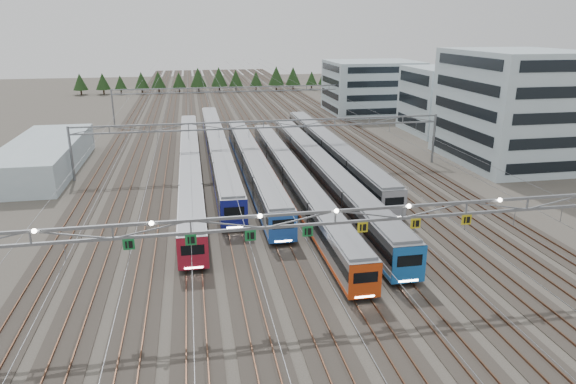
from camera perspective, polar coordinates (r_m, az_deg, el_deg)
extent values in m
plane|color=#47423A|center=(43.63, 5.01, -11.77)|extent=(400.00, 400.00, 0.00)
cube|color=#2D2823|center=(138.45, -6.25, 9.01)|extent=(54.00, 260.00, 0.08)
cube|color=brown|center=(138.81, -16.89, 8.41)|extent=(0.08, 260.00, 0.16)
cube|color=brown|center=(142.67, 4.13, 9.38)|extent=(0.08, 260.00, 0.16)
cube|color=brown|center=(138.37, -6.55, 9.04)|extent=(0.08, 260.00, 0.16)
cube|color=brown|center=(138.49, -5.95, 9.07)|extent=(0.08, 260.00, 0.16)
cube|color=black|center=(78.04, -10.74, 1.97)|extent=(2.37, 63.40, 0.36)
cube|color=#A8ABB0|center=(77.59, -10.82, 3.20)|extent=(2.78, 64.69, 3.13)
cube|color=black|center=(77.49, -10.83, 3.47)|extent=(2.84, 64.37, 0.94)
cube|color=#A4192D|center=(77.93, -10.76, 2.26)|extent=(2.83, 64.37, 0.35)
cube|color=slate|center=(77.19, -10.89, 4.39)|extent=(2.50, 63.40, 0.25)
cube|color=#A4192D|center=(47.04, -10.52, -6.75)|extent=(2.80, 0.12, 3.13)
cube|color=black|center=(46.86, -10.55, -6.35)|extent=(2.09, 0.10, 0.94)
cube|color=white|center=(47.57, -10.42, -8.28)|extent=(1.67, 0.06, 0.15)
cube|color=black|center=(86.82, -7.82, 3.76)|extent=(2.48, 63.43, 0.38)
cube|color=#A8ABB0|center=(86.39, -7.87, 4.93)|extent=(2.92, 64.73, 3.28)
cube|color=black|center=(86.30, -7.89, 5.19)|extent=(2.98, 64.40, 0.99)
cube|color=navy|center=(86.71, -7.84, 4.04)|extent=(2.97, 64.40, 0.36)
cube|color=slate|center=(86.01, -7.92, 6.06)|extent=(2.63, 63.43, 0.26)
cube|color=navy|center=(55.44, -5.99, -2.52)|extent=(2.94, 0.12, 3.28)
cube|color=black|center=(55.27, -6.00, -2.15)|extent=(2.19, 0.10, 0.99)
cube|color=white|center=(55.90, -5.94, -3.92)|extent=(1.75, 0.06, 0.16)
cube|color=black|center=(76.22, -3.95, 1.87)|extent=(2.50, 50.27, 0.38)
cube|color=#A8ABB0|center=(75.73, -3.98, 3.20)|extent=(2.94, 51.29, 3.30)
cube|color=black|center=(75.63, -3.99, 3.49)|extent=(3.00, 51.04, 1.00)
cube|color=blue|center=(76.10, -3.96, 2.19)|extent=(2.99, 51.04, 0.37)
cube|color=slate|center=(75.30, -4.01, 4.49)|extent=(2.64, 50.27, 0.26)
cube|color=blue|center=(51.65, -0.55, -3.98)|extent=(2.96, 0.12, 3.30)
cube|color=black|center=(51.48, -0.54, -3.59)|extent=(2.20, 0.10, 1.00)
cube|color=white|center=(52.16, -0.53, -5.48)|extent=(1.76, 0.06, 0.16)
cube|color=black|center=(69.40, 0.53, 0.26)|extent=(2.33, 58.51, 0.35)
cube|color=#A8ABB0|center=(68.89, 0.54, 1.61)|extent=(2.74, 59.71, 3.08)
cube|color=black|center=(68.79, 0.54, 1.91)|extent=(2.80, 59.41, 0.93)
cube|color=#D34112|center=(69.27, 0.53, 0.58)|extent=(2.79, 59.41, 0.34)
cube|color=slate|center=(68.44, 0.54, 2.93)|extent=(2.47, 58.51, 0.24)
cube|color=#D34112|center=(42.11, 8.58, -9.80)|extent=(2.76, 0.12, 3.08)
cube|color=black|center=(41.91, 8.62, -9.37)|extent=(2.05, 0.10, 0.93)
cube|color=white|center=(42.70, 8.52, -11.43)|extent=(1.64, 0.06, 0.15)
cube|color=black|center=(72.32, 3.70, 0.98)|extent=(2.56, 59.15, 0.39)
cube|color=#A8ABB0|center=(71.79, 3.73, 2.41)|extent=(3.01, 60.36, 3.39)
cube|color=black|center=(71.68, 3.74, 2.72)|extent=(3.07, 60.05, 1.02)
cube|color=blue|center=(72.19, 3.71, 1.32)|extent=(3.06, 60.05, 0.38)
cube|color=slate|center=(71.32, 3.76, 3.80)|extent=(2.71, 59.15, 0.27)
cube|color=blue|center=(45.06, 13.31, -7.88)|extent=(3.03, 0.12, 3.39)
cube|color=black|center=(44.86, 13.37, -7.43)|extent=(2.26, 0.10, 1.02)
cube|color=white|center=(45.67, 13.21, -9.58)|extent=(1.81, 0.06, 0.16)
cube|color=black|center=(84.34, 4.71, 3.45)|extent=(2.56, 53.54, 0.39)
cube|color=#A8ABB0|center=(83.89, 4.74, 4.69)|extent=(3.01, 54.63, 3.38)
cube|color=black|center=(83.79, 4.75, 4.96)|extent=(3.07, 54.36, 1.02)
cube|color=#9497A2|center=(84.23, 4.72, 3.75)|extent=(3.06, 54.36, 0.38)
cube|color=slate|center=(83.49, 4.77, 5.89)|extent=(2.71, 53.54, 0.27)
cube|color=#9497A2|center=(59.10, 11.70, -1.42)|extent=(3.03, 0.12, 3.38)
cube|color=black|center=(58.94, 11.74, -1.06)|extent=(2.26, 0.10, 1.02)
cube|color=white|center=(59.55, 11.64, -2.78)|extent=(1.81, 0.06, 0.16)
cube|color=gray|center=(40.33, 5.31, -2.11)|extent=(56.00, 0.22, 0.22)
cube|color=gray|center=(40.68, 5.27, -3.43)|extent=(56.00, 0.22, 0.22)
cube|color=#177335|center=(39.67, -17.28, -5.58)|extent=(0.85, 0.06, 0.85)
cube|color=#177335|center=(39.34, -10.74, -5.25)|extent=(0.85, 0.06, 0.85)
cube|color=#177335|center=(39.53, -4.20, -4.84)|extent=(0.85, 0.06, 0.85)
cube|color=#177335|center=(40.23, 2.20, -4.39)|extent=(0.85, 0.06, 0.85)
cube|color=gold|center=(41.41, 8.30, -3.90)|extent=(0.85, 0.06, 0.85)
cube|color=gold|center=(43.03, 13.99, -3.41)|extent=(0.85, 0.06, 0.85)
cube|color=gold|center=(45.04, 19.22, -2.92)|extent=(0.85, 0.06, 0.85)
cylinder|color=gray|center=(80.24, -22.96, 3.93)|extent=(0.36, 0.36, 8.00)
cylinder|color=gray|center=(87.37, 15.89, 5.74)|extent=(0.36, 0.36, 8.00)
cube|color=gray|center=(78.31, -2.75, 7.87)|extent=(56.00, 0.22, 0.22)
cube|color=gray|center=(78.49, -2.73, 7.16)|extent=(56.00, 0.22, 0.22)
cylinder|color=gray|center=(123.83, -18.89, 8.94)|extent=(0.36, 0.36, 8.00)
cylinder|color=gray|center=(128.56, 7.00, 10.07)|extent=(0.36, 0.36, 8.00)
cube|color=gray|center=(122.58, -5.78, 11.51)|extent=(56.00, 0.22, 0.22)
cube|color=gray|center=(122.70, -5.76, 11.05)|extent=(56.00, 0.22, 0.22)
cube|color=#AAC2CC|center=(91.42, 23.88, 8.59)|extent=(18.00, 22.00, 17.93)
cube|color=#AAC2CC|center=(112.87, 16.96, 9.71)|extent=(14.00, 16.00, 13.41)
cube|color=#AAC2CC|center=(135.16, 9.31, 11.42)|extent=(22.00, 18.00, 12.99)
cube|color=#AAC2CC|center=(88.08, -25.51, 3.58)|extent=(10.00, 30.00, 4.51)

